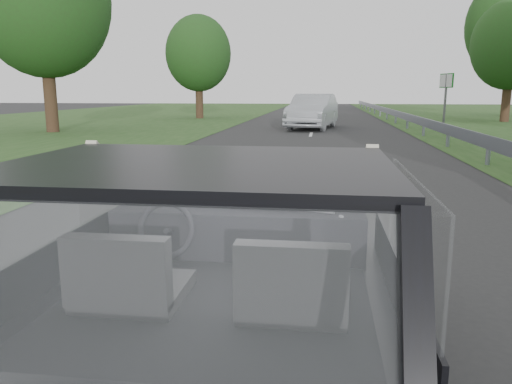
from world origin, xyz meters
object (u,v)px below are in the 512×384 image
(subject_car, at_px, (221,284))
(highway_sign, at_px, (445,103))
(other_car, at_px, (313,111))
(cat, at_px, (262,194))

(subject_car, bearing_deg, highway_sign, 74.33)
(subject_car, height_order, other_car, other_car)
(other_car, height_order, highway_sign, highway_sign)
(other_car, distance_m, highway_sign, 5.86)
(cat, relative_size, other_car, 0.12)
(cat, bearing_deg, highway_sign, 87.76)
(cat, bearing_deg, subject_car, -87.97)
(subject_car, xyz_separation_m, highway_sign, (5.59, 19.93, 0.51))
(cat, relative_size, highway_sign, 0.24)
(highway_sign, bearing_deg, subject_car, -124.43)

